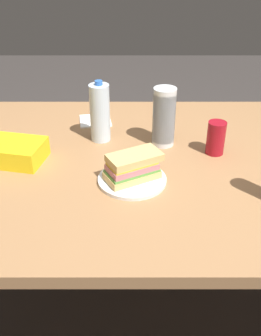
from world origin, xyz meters
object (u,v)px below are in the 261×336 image
(water_bottle_tall, at_px, (98,113))
(paper_plate, at_px, (130,180))
(soda_can_red, at_px, (214,138))
(chip_bag, at_px, (9,152))
(sandwich, at_px, (131,167))
(dining_table, at_px, (140,177))
(plastic_cup_stack, at_px, (162,117))

(water_bottle_tall, bearing_deg, paper_plate, -68.06)
(soda_can_red, distance_m, chip_bag, 0.73)
(sandwich, bearing_deg, dining_table, 76.40)
(soda_can_red, height_order, chip_bag, soda_can_red)
(dining_table, relative_size, chip_bag, 7.68)
(chip_bag, distance_m, plastic_cup_stack, 0.56)
(dining_table, height_order, soda_can_red, soda_can_red)
(sandwich, height_order, soda_can_red, soda_can_red)
(paper_plate, xyz_separation_m, chip_bag, (-0.43, 0.13, 0.03))
(water_bottle_tall, bearing_deg, plastic_cup_stack, -9.06)
(dining_table, height_order, sandwich, sandwich)
(soda_can_red, bearing_deg, sandwich, -148.08)
(chip_bag, bearing_deg, soda_can_red, 16.46)
(plastic_cup_stack, bearing_deg, chip_bag, -166.80)
(dining_table, xyz_separation_m, soda_can_red, (0.27, 0.05, 0.13))
(dining_table, bearing_deg, sandwich, -103.60)
(dining_table, distance_m, plastic_cup_stack, 0.24)
(dining_table, xyz_separation_m, sandwich, (-0.03, -0.13, 0.13))
(sandwich, bearing_deg, chip_bag, 163.16)
(soda_can_red, relative_size, plastic_cup_stack, 0.55)
(soda_can_red, xyz_separation_m, water_bottle_tall, (-0.42, 0.11, 0.05))
(chip_bag, height_order, plastic_cup_stack, plastic_cup_stack)
(soda_can_red, distance_m, plastic_cup_stack, 0.20)
(soda_can_red, height_order, water_bottle_tall, water_bottle_tall)
(water_bottle_tall, relative_size, plastic_cup_stack, 1.07)
(dining_table, distance_m, chip_bag, 0.47)
(paper_plate, distance_m, soda_can_red, 0.36)
(paper_plate, bearing_deg, soda_can_red, 32.18)
(chip_bag, xyz_separation_m, water_bottle_tall, (0.31, 0.17, 0.08))
(paper_plate, distance_m, water_bottle_tall, 0.34)
(sandwich, xyz_separation_m, soda_can_red, (0.30, 0.19, 0.01))
(paper_plate, xyz_separation_m, sandwich, (0.00, 0.00, 0.05))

